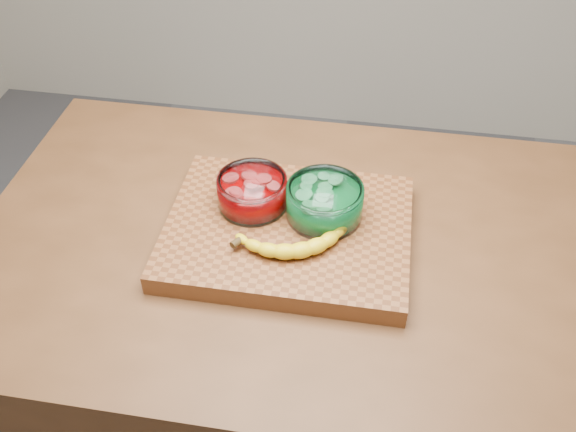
# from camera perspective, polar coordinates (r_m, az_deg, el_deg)

# --- Properties ---
(counter) EXTENTS (1.20, 0.80, 0.90)m
(counter) POSITION_cam_1_polar(r_m,az_deg,el_deg) (1.56, 0.00, -13.91)
(counter) COLOR #523018
(counter) RESTS_ON ground
(cutting_board) EXTENTS (0.45, 0.35, 0.04)m
(cutting_board) POSITION_cam_1_polar(r_m,az_deg,el_deg) (1.20, 0.00, -1.41)
(cutting_board) COLOR brown
(cutting_board) RESTS_ON counter
(bowl_red) EXTENTS (0.13, 0.13, 0.06)m
(bowl_red) POSITION_cam_1_polar(r_m,az_deg,el_deg) (1.21, -3.20, 2.16)
(bowl_red) COLOR white
(bowl_red) RESTS_ON cutting_board
(bowl_green) EXTENTS (0.14, 0.14, 0.07)m
(bowl_green) POSITION_cam_1_polar(r_m,az_deg,el_deg) (1.18, 3.27, 1.25)
(bowl_green) COLOR white
(bowl_green) RESTS_ON cutting_board
(banana) EXTENTS (0.23, 0.15, 0.03)m
(banana) POSITION_cam_1_polar(r_m,az_deg,el_deg) (1.14, 0.42, -1.58)
(banana) COLOR gold
(banana) RESTS_ON cutting_board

